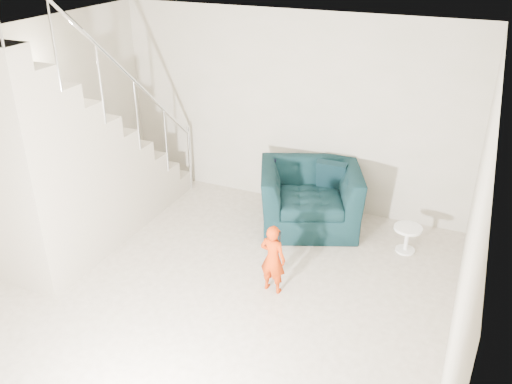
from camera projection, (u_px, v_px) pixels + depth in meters
floor at (199, 307)px, 5.78m from camera, size 5.50×5.50×0.00m
ceiling at (183, 51)px, 4.57m from camera, size 5.50×5.50×0.00m
back_wall at (291, 111)px, 7.43m from camera, size 5.00×0.00×5.00m
right_wall at (468, 250)px, 4.29m from camera, size 0.00×5.50×5.50m
armchair at (310, 197)px, 7.16m from camera, size 1.61×1.52×0.83m
toddler at (273, 259)px, 5.87m from camera, size 0.32×0.23×0.82m
side_table at (407, 235)px, 6.65m from camera, size 0.34×0.34×0.34m
staircase at (71, 175)px, 6.51m from camera, size 1.02×3.03×3.62m
cushion at (332, 175)px, 7.22m from camera, size 0.41×0.19×0.40m
throw at (271, 180)px, 7.39m from camera, size 0.05×0.48×0.53m
phone at (280, 237)px, 5.69m from camera, size 0.04×0.05×0.10m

